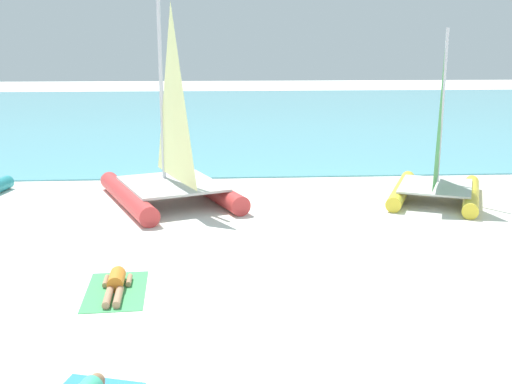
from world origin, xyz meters
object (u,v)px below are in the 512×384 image
at_px(sunbather_left, 116,283).
at_px(towel_left, 116,291).
at_px(sailboat_red, 170,171).
at_px(sailboat_yellow, 437,176).

bearing_deg(sunbather_left, towel_left, -90.00).
xyz_separation_m(sailboat_red, sailboat_yellow, (7.77, -0.32, -0.19)).
height_order(sailboat_yellow, towel_left, sailboat_yellow).
bearing_deg(towel_left, sailboat_yellow, 36.83).
relative_size(towel_left, sunbather_left, 1.21).
distance_m(sailboat_yellow, towel_left, 10.46).
distance_m(sailboat_yellow, sunbather_left, 10.42).
height_order(towel_left, sunbather_left, sunbather_left).
bearing_deg(towel_left, sunbather_left, 93.07).
xyz_separation_m(towel_left, sunbather_left, (-0.00, 0.07, 0.13)).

